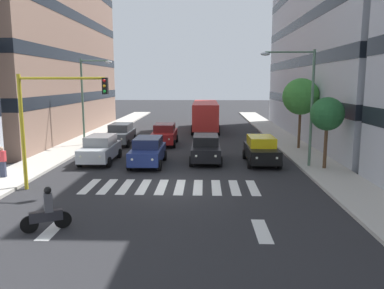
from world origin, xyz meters
name	(u,v)px	position (x,y,z in m)	size (l,w,h in m)	color
ground_plane	(171,187)	(0.00, 0.00, 0.00)	(180.00, 180.00, 0.00)	#262628
sidewalk_left	(349,187)	(-8.70, 0.00, 0.07)	(2.69, 90.00, 0.15)	#B2ADA3
building_left_block_0	(362,3)	(-15.48, -17.37, 12.01)	(10.93, 28.29, 24.03)	#ADB2BC
building_right_block_0	(22,18)	(15.48, -18.41, 11.00)	(10.93, 26.23, 22.00)	#846656
crosswalk_markings	(171,187)	(0.00, 0.00, 0.00)	(8.55, 2.80, 0.01)	silver
lane_arrow_0	(262,231)	(-3.68, 5.50, 0.00)	(0.50, 2.20, 0.01)	silver
lane_arrow_1	(54,228)	(3.68, 5.50, 0.00)	(0.50, 2.20, 0.01)	silver
car_0	(261,150)	(-5.26, -5.69, 0.89)	(2.02, 4.44, 1.72)	black
car_1	(206,148)	(-1.75, -6.15, 0.89)	(2.02, 4.44, 1.72)	black
car_2	(148,151)	(1.86, -5.01, 0.89)	(2.02, 4.44, 1.72)	navy
car_3	(100,149)	(5.04, -5.74, 0.89)	(2.02, 4.44, 1.72)	#B2B7BC
car_row2_0	(165,134)	(1.63, -12.74, 0.89)	(2.02, 4.44, 1.72)	maroon
car_row2_1	(121,134)	(5.28, -12.76, 0.89)	(2.02, 4.44, 1.72)	#474C51
bus_behind_traffic	(205,113)	(-1.75, -22.10, 1.86)	(2.78, 10.50, 3.00)	red
motorcycle_with_rider	(47,212)	(3.82, 5.67, 0.65)	(1.56, 0.86, 1.57)	black
traffic_light_gantry	(46,113)	(5.75, 0.61, 3.69)	(4.24, 0.36, 5.50)	#AD991E
street_lamp_left	(303,95)	(-7.41, -4.45, 4.38)	(3.17, 0.28, 6.82)	#4C6B56
street_lamp_right	(87,93)	(7.55, -11.63, 4.26)	(2.52, 0.28, 6.74)	#4C6B56
street_tree_0	(327,114)	(-8.69, -3.84, 3.30)	(1.92, 1.92, 4.13)	#513823
street_tree_1	(301,97)	(-8.83, -10.67, 4.04)	(2.72, 2.72, 5.26)	#513823
pedestrian_waiting	(2,161)	(9.00, -1.13, 1.00)	(0.36, 0.24, 1.63)	#2D3347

